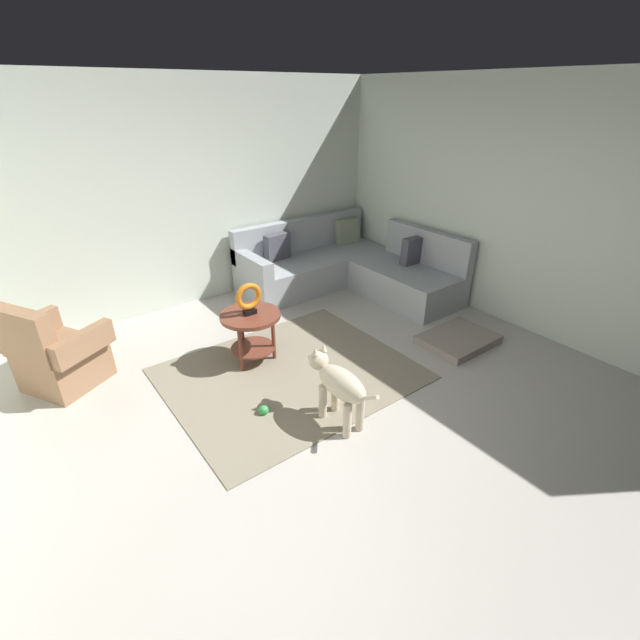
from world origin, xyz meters
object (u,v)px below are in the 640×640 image
dog (338,384)px  dog_toy_ball (264,410)px  sectional_couch (347,268)px  dog_bed_mat (458,339)px  armchair (57,356)px  torus_sculpture (249,298)px  side_table (251,325)px

dog → dog_toy_ball: (-0.46, 0.44, -0.33)m
sectional_couch → dog_bed_mat: size_ratio=2.81×
dog_toy_ball → dog_bed_mat: bearing=-5.9°
sectional_couch → armchair: same height
armchair → torus_sculpture: size_ratio=3.05×
sectional_couch → side_table: (-2.00, -0.88, 0.12)m
sectional_couch → dog_toy_ball: sectional_couch is taller
sectional_couch → side_table: size_ratio=3.75×
side_table → armchair: bearing=157.0°
dog_bed_mat → dog: 1.93m
side_table → torus_sculpture: size_ratio=1.84×
side_table → sectional_couch: bearing=23.7°
dog → dog_toy_ball: 0.72m
torus_sculpture → dog_bed_mat: (1.99, -1.06, -0.67)m
torus_sculpture → dog_toy_ball: (-0.36, -0.82, -0.67)m
side_table → torus_sculpture: bearing=89.6°
armchair → torus_sculpture: 1.84m
sectional_couch → dog: bearing=-131.6°
dog_toy_ball → armchair: bearing=130.5°
dog_bed_mat → dog_toy_ball: bearing=174.1°
sectional_couch → torus_sculpture: 2.23m
torus_sculpture → dog_toy_ball: size_ratio=3.81×
armchair → dog_toy_ball: bearing=10.4°
dog_toy_ball → sectional_couch: bearing=35.6°
dog_bed_mat → dog_toy_ball: (-2.35, 0.24, -0.00)m
armchair → dog_toy_ball: (1.29, -1.52, -0.28)m
armchair → torus_sculpture: armchair is taller
sectional_couch → dog_bed_mat: sectional_couch is taller
dog_bed_mat → dog: (-1.89, -0.20, 0.33)m
armchair → side_table: armchair is taller
side_table → dog_toy_ball: 0.97m
dog_bed_mat → sectional_couch: bearing=89.6°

